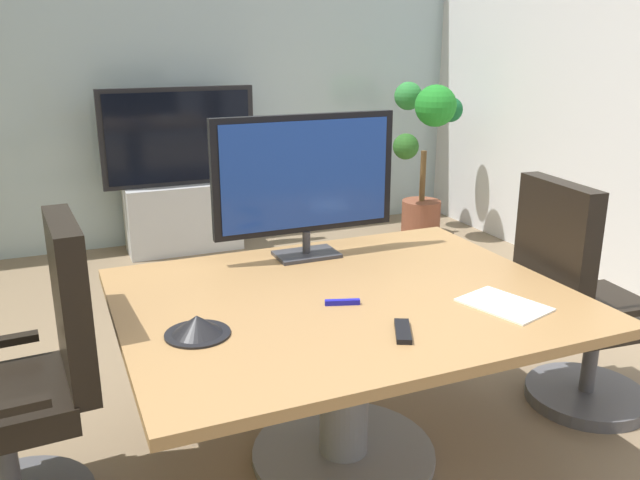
# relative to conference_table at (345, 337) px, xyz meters

# --- Properties ---
(ground_plane) EXTENTS (7.50, 7.50, 0.00)m
(ground_plane) POSITION_rel_conference_table_xyz_m (-0.13, 0.14, -0.54)
(ground_plane) COLOR #7A664C
(wall_back_glass_partition) EXTENTS (5.47, 0.10, 2.79)m
(wall_back_glass_partition) POSITION_rel_conference_table_xyz_m (-0.13, 3.39, 0.85)
(wall_back_glass_partition) COLOR #9EB2B7
(wall_back_glass_partition) RESTS_ON ground
(conference_table) EXTENTS (1.70, 1.35, 0.72)m
(conference_table) POSITION_rel_conference_table_xyz_m (0.00, 0.00, 0.00)
(conference_table) COLOR olive
(conference_table) RESTS_ON ground
(office_chair_left) EXTENTS (0.61, 0.59, 1.09)m
(office_chair_left) POSITION_rel_conference_table_xyz_m (-1.15, 0.14, -0.09)
(office_chair_left) COLOR #4C4C51
(office_chair_left) RESTS_ON ground
(office_chair_right) EXTENTS (0.61, 0.59, 1.09)m
(office_chair_right) POSITION_rel_conference_table_xyz_m (1.15, -0.05, -0.09)
(office_chair_right) COLOR #4C4C51
(office_chair_right) RESTS_ON ground
(tv_monitor) EXTENTS (0.84, 0.18, 0.64)m
(tv_monitor) POSITION_rel_conference_table_xyz_m (0.04, 0.50, 0.54)
(tv_monitor) COLOR #333338
(tv_monitor) RESTS_ON conference_table
(wall_display_unit) EXTENTS (1.20, 0.36, 1.31)m
(wall_display_unit) POSITION_rel_conference_table_xyz_m (-0.02, 3.03, -0.10)
(wall_display_unit) COLOR #B7BABC
(wall_display_unit) RESTS_ON ground
(potted_plant) EXTENTS (0.65, 0.71, 1.31)m
(potted_plant) POSITION_rel_conference_table_xyz_m (1.98, 2.62, 0.25)
(potted_plant) COLOR brown
(potted_plant) RESTS_ON ground
(conference_phone) EXTENTS (0.22, 0.22, 0.07)m
(conference_phone) POSITION_rel_conference_table_xyz_m (-0.60, -0.13, 0.21)
(conference_phone) COLOR black
(conference_phone) RESTS_ON conference_table
(remote_control) EXTENTS (0.12, 0.17, 0.02)m
(remote_control) POSITION_rel_conference_table_xyz_m (0.03, -0.39, 0.19)
(remote_control) COLOR black
(remote_control) RESTS_ON conference_table
(whiteboard_marker) EXTENTS (0.13, 0.06, 0.02)m
(whiteboard_marker) POSITION_rel_conference_table_xyz_m (-0.05, -0.08, 0.19)
(whiteboard_marker) COLOR #1919A5
(whiteboard_marker) RESTS_ON conference_table
(paper_notepad) EXTENTS (0.29, 0.35, 0.01)m
(paper_notepad) POSITION_rel_conference_table_xyz_m (0.49, -0.33, 0.18)
(paper_notepad) COLOR white
(paper_notepad) RESTS_ON conference_table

